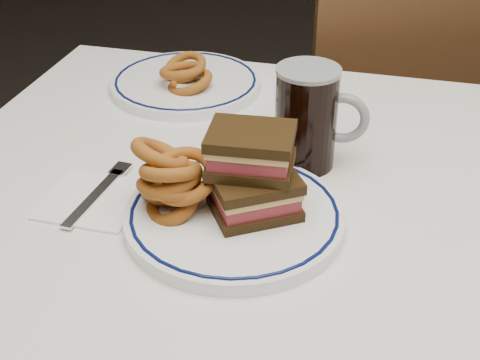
% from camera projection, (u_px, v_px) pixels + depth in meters
% --- Properties ---
extents(dining_table, '(1.27, 0.87, 0.75)m').
position_uv_depth(dining_table, '(343.00, 248.00, 1.02)').
color(dining_table, white).
rests_on(dining_table, floor).
extents(chair_far, '(0.55, 0.55, 0.93)m').
position_uv_depth(chair_far, '(382.00, 113.00, 1.71)').
color(chair_far, '#4E3019').
rests_on(chair_far, floor).
extents(main_plate, '(0.29, 0.29, 0.02)m').
position_uv_depth(main_plate, '(234.00, 216.00, 0.89)').
color(main_plate, white).
rests_on(main_plate, dining_table).
extents(reuben_sandwich, '(0.14, 0.13, 0.11)m').
position_uv_depth(reuben_sandwich, '(253.00, 172.00, 0.86)').
color(reuben_sandwich, black).
rests_on(reuben_sandwich, main_plate).
extents(onion_rings_main, '(0.13, 0.12, 0.13)m').
position_uv_depth(onion_rings_main, '(172.00, 179.00, 0.88)').
color(onion_rings_main, brown).
rests_on(onion_rings_main, main_plate).
extents(ketchup_ramekin, '(0.05, 0.05, 0.03)m').
position_uv_depth(ketchup_ramekin, '(229.00, 160.00, 0.97)').
color(ketchup_ramekin, silver).
rests_on(ketchup_ramekin, main_plate).
extents(beer_mug, '(0.14, 0.09, 0.16)m').
position_uv_depth(beer_mug, '(308.00, 117.00, 0.98)').
color(beer_mug, black).
rests_on(beer_mug, dining_table).
extents(far_plate, '(0.28, 0.28, 0.02)m').
position_uv_depth(far_plate, '(186.00, 83.00, 1.25)').
color(far_plate, white).
rests_on(far_plate, dining_table).
extents(onion_rings_far, '(0.11, 0.13, 0.06)m').
position_uv_depth(onion_rings_far, '(186.00, 74.00, 1.22)').
color(onion_rings_far, brown).
rests_on(onion_rings_far, far_plate).
extents(napkin_fork, '(0.13, 0.17, 0.01)m').
position_uv_depth(napkin_fork, '(95.00, 198.00, 0.94)').
color(napkin_fork, white).
rests_on(napkin_fork, dining_table).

